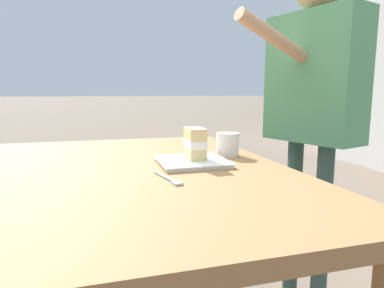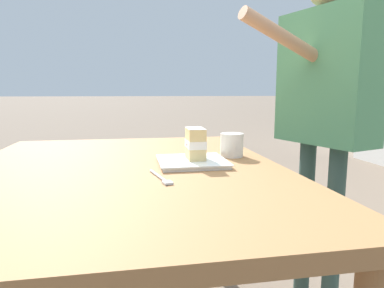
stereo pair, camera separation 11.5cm
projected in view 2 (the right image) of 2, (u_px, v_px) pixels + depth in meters
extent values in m
cylinder|color=olive|center=(35.00, 220.00, 1.71)|extent=(0.07, 0.07, 0.71)
cylinder|color=olive|center=(213.00, 209.00, 1.87)|extent=(0.07, 0.07, 0.71)
cube|color=olive|center=(124.00, 172.00, 1.13)|extent=(1.36, 1.05, 0.04)
cube|color=white|center=(192.00, 162.00, 1.16)|extent=(0.22, 0.22, 0.01)
cube|color=white|center=(192.00, 160.00, 1.16)|extent=(0.23, 0.23, 0.00)
cube|color=#E0C17A|center=(195.00, 153.00, 1.17)|extent=(0.10, 0.06, 0.04)
cube|color=white|center=(195.00, 144.00, 1.16)|extent=(0.10, 0.06, 0.03)
sphere|color=red|center=(202.00, 142.00, 1.18)|extent=(0.01, 0.01, 0.01)
sphere|color=red|center=(188.00, 145.00, 1.16)|extent=(0.01, 0.01, 0.01)
sphere|color=red|center=(205.00, 144.00, 1.14)|extent=(0.01, 0.01, 0.01)
cube|color=#E0C17A|center=(195.00, 134.00, 1.16)|extent=(0.10, 0.06, 0.04)
cube|color=white|center=(195.00, 128.00, 1.15)|extent=(0.09, 0.06, 0.00)
cylinder|color=silver|center=(158.00, 175.00, 0.98)|extent=(0.14, 0.04, 0.01)
cube|color=silver|center=(167.00, 183.00, 0.91)|extent=(0.03, 0.03, 0.01)
cylinder|color=silver|center=(232.00, 145.00, 1.29)|extent=(0.09, 0.09, 0.09)
cylinder|color=black|center=(232.00, 135.00, 1.28)|extent=(0.08, 0.08, 0.00)
cylinder|color=#334B43|center=(304.00, 223.00, 1.58)|extent=(0.07, 0.07, 0.78)
cylinder|color=#334B43|center=(333.00, 236.00, 1.44)|extent=(0.07, 0.07, 0.78)
cube|color=#4C895B|center=(327.00, 78.00, 1.41)|extent=(0.46, 0.30, 0.55)
cylinder|color=tan|center=(288.00, 40.00, 1.28)|extent=(0.18, 0.44, 0.20)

